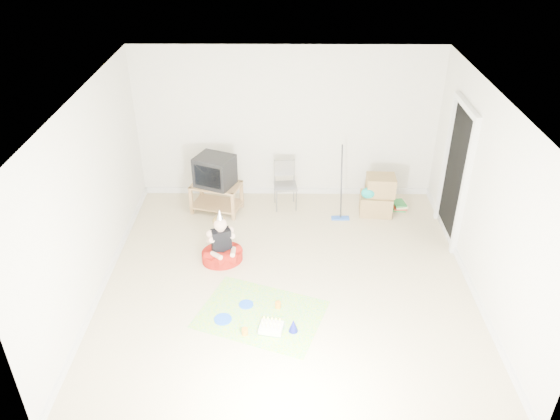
{
  "coord_description": "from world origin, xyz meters",
  "views": [
    {
      "loc": [
        -0.05,
        -5.96,
        4.7
      ],
      "look_at": [
        -0.1,
        0.4,
        0.9
      ],
      "focal_mm": 35.0,
      "sensor_mm": 36.0,
      "label": 1
    }
  ],
  "objects_px": {
    "seated_woman": "(222,250)",
    "crt_tv": "(215,171)",
    "folding_chair": "(285,186)",
    "tv_stand": "(217,195)",
    "cardboard_boxes": "(377,196)",
    "birthday_cake": "(271,328)"
  },
  "relations": [
    {
      "from": "crt_tv",
      "to": "folding_chair",
      "type": "height_order",
      "value": "crt_tv"
    },
    {
      "from": "cardboard_boxes",
      "to": "folding_chair",
      "type": "bearing_deg",
      "value": 172.83
    },
    {
      "from": "crt_tv",
      "to": "cardboard_boxes",
      "type": "height_order",
      "value": "crt_tv"
    },
    {
      "from": "seated_woman",
      "to": "crt_tv",
      "type": "bearing_deg",
      "value": 98.98
    },
    {
      "from": "crt_tv",
      "to": "seated_woman",
      "type": "relative_size",
      "value": 0.67
    },
    {
      "from": "folding_chair",
      "to": "birthday_cake",
      "type": "bearing_deg",
      "value": -93.36
    },
    {
      "from": "folding_chair",
      "to": "seated_woman",
      "type": "xyz_separation_m",
      "value": [
        -0.92,
        -1.55,
        -0.21
      ]
    },
    {
      "from": "crt_tv",
      "to": "birthday_cake",
      "type": "distance_m",
      "value": 3.11
    },
    {
      "from": "crt_tv",
      "to": "birthday_cake",
      "type": "height_order",
      "value": "crt_tv"
    },
    {
      "from": "folding_chair",
      "to": "birthday_cake",
      "type": "relative_size",
      "value": 2.55
    },
    {
      "from": "folding_chair",
      "to": "cardboard_boxes",
      "type": "distance_m",
      "value": 1.52
    },
    {
      "from": "cardboard_boxes",
      "to": "seated_woman",
      "type": "distance_m",
      "value": 2.78
    },
    {
      "from": "crt_tv",
      "to": "birthday_cake",
      "type": "xyz_separation_m",
      "value": [
        0.96,
        -2.87,
        -0.7
      ]
    },
    {
      "from": "tv_stand",
      "to": "birthday_cake",
      "type": "bearing_deg",
      "value": -71.46
    },
    {
      "from": "tv_stand",
      "to": "cardboard_boxes",
      "type": "height_order",
      "value": "cardboard_boxes"
    },
    {
      "from": "tv_stand",
      "to": "seated_woman",
      "type": "height_order",
      "value": "seated_woman"
    },
    {
      "from": "folding_chair",
      "to": "cardboard_boxes",
      "type": "bearing_deg",
      "value": -7.17
    },
    {
      "from": "tv_stand",
      "to": "folding_chair",
      "type": "distance_m",
      "value": 1.15
    },
    {
      "from": "cardboard_boxes",
      "to": "birthday_cake",
      "type": "xyz_separation_m",
      "value": [
        -1.68,
        -2.81,
        -0.28
      ]
    },
    {
      "from": "folding_chair",
      "to": "crt_tv",
      "type": "bearing_deg",
      "value": -173.58
    },
    {
      "from": "seated_woman",
      "to": "folding_chair",
      "type": "bearing_deg",
      "value": 59.34
    },
    {
      "from": "folding_chair",
      "to": "tv_stand",
      "type": "bearing_deg",
      "value": -173.58
    }
  ]
}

